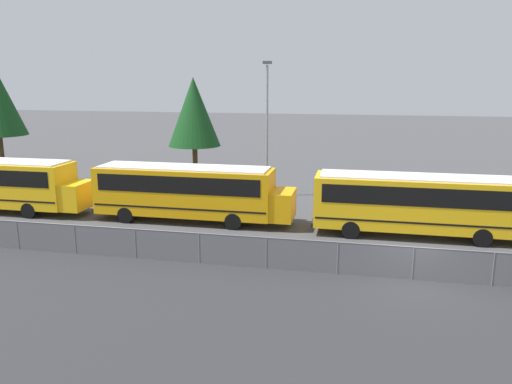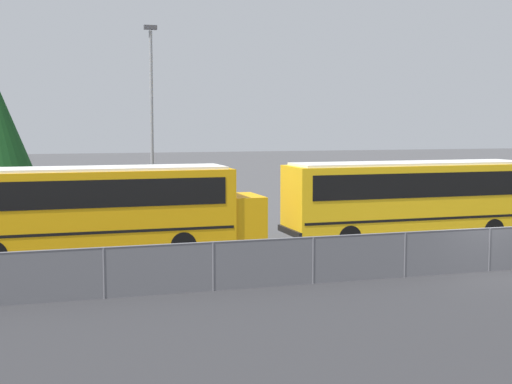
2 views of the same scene
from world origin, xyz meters
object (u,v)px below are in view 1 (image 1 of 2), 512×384
(school_bus_1, at_px, (188,189))
(tree_0, at_px, (194,112))
(light_pole, at_px, (267,125))
(school_bus_2, at_px, (420,201))

(school_bus_1, xyz_separation_m, tree_0, (-4.40, 14.20, 3.49))
(light_pole, bearing_deg, tree_0, 138.36)
(school_bus_2, height_order, tree_0, tree_0)
(light_pole, bearing_deg, school_bus_2, -38.63)
(school_bus_2, bearing_deg, light_pole, 141.37)
(school_bus_1, relative_size, tree_0, 1.41)
(light_pole, height_order, tree_0, light_pole)
(school_bus_1, xyz_separation_m, school_bus_2, (12.83, -0.26, 0.00))
(school_bus_1, bearing_deg, light_pole, 66.39)
(school_bus_2, bearing_deg, tree_0, 140.00)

